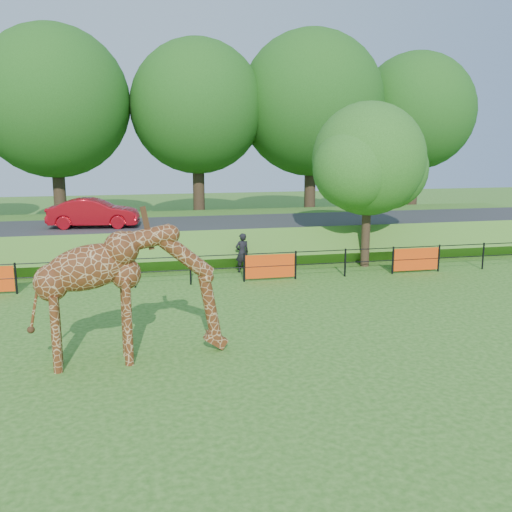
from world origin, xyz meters
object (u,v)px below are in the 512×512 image
at_px(giraffe, 132,294).
at_px(visitor, 242,253).
at_px(car_red, 94,213).
at_px(tree_east, 370,163).

relative_size(giraffe, visitor, 2.91).
distance_m(car_red, visitor, 7.24).
bearing_deg(visitor, giraffe, 51.61).
bearing_deg(car_red, visitor, -117.38).
distance_m(visitor, tree_east, 6.39).
height_order(giraffe, car_red, giraffe).
height_order(car_red, visitor, car_red).
xyz_separation_m(giraffe, car_red, (-1.55, 12.63, 0.42)).
relative_size(car_red, tree_east, 0.58).
distance_m(car_red, tree_east, 12.13).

